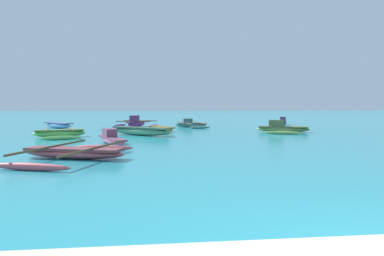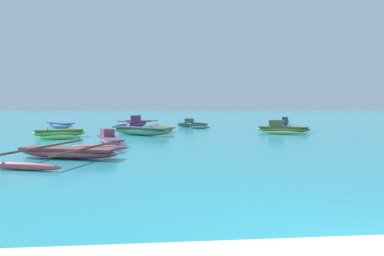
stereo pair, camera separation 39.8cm
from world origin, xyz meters
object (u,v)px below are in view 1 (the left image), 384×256
at_px(moored_boat_7, 111,139).
at_px(moored_boat_9, 140,131).
at_px(moored_boat_6, 58,125).
at_px(moored_boat_5, 282,128).
at_px(moored_boat_4, 136,123).
at_px(moored_boat_3, 60,133).
at_px(moored_boat_0, 283,122).
at_px(moored_boat_2, 191,124).
at_px(moored_boat_8, 74,153).
at_px(moored_boat_1, 162,128).

bearing_deg(moored_boat_7, moored_boat_9, 145.16).
bearing_deg(moored_boat_6, moored_boat_5, 25.29).
bearing_deg(moored_boat_6, moored_boat_7, -19.63).
distance_m(moored_boat_4, moored_boat_5, 11.44).
relative_size(moored_boat_7, moored_boat_9, 0.90).
relative_size(moored_boat_3, moored_boat_9, 1.01).
height_order(moored_boat_0, moored_boat_9, moored_boat_0).
distance_m(moored_boat_0, moored_boat_9, 15.46).
distance_m(moored_boat_2, moored_boat_7, 12.47).
xyz_separation_m(moored_boat_5, moored_boat_7, (-9.83, -5.75, -0.03)).
xyz_separation_m(moored_boat_5, moored_boat_6, (-15.09, 5.50, -0.02)).
xyz_separation_m(moored_boat_3, moored_boat_5, (12.95, 2.19, 0.04)).
xyz_separation_m(moored_boat_2, moored_boat_9, (-3.61, -7.27, 0.04)).
bearing_deg(moored_boat_2, moored_boat_4, 160.42).
relative_size(moored_boat_4, moored_boat_7, 1.11).
bearing_deg(moored_boat_4, moored_boat_6, 120.27).
bearing_deg(moored_boat_7, moored_boat_4, 157.17).
distance_m(moored_boat_5, moored_boat_8, 14.35).
xyz_separation_m(moored_boat_1, moored_boat_8, (-3.01, -11.42, 0.00)).
distance_m(moored_boat_3, moored_boat_7, 4.74).
xyz_separation_m(moored_boat_0, moored_boat_8, (-13.75, -18.05, -0.06)).
xyz_separation_m(moored_boat_7, moored_boat_8, (-0.66, -4.05, -0.04)).
bearing_deg(moored_boat_0, moored_boat_4, 122.67).
bearing_deg(moored_boat_3, moored_boat_6, 88.63).
height_order(moored_boat_1, moored_boat_9, moored_boat_9).
height_order(moored_boat_0, moored_boat_3, moored_boat_0).
bearing_deg(moored_boat_1, moored_boat_6, -138.24).
bearing_deg(moored_boat_9, moored_boat_2, 101.98).
distance_m(moored_boat_0, moored_boat_1, 12.62).
distance_m(moored_boat_8, moored_boat_9, 8.51).
bearing_deg(moored_boat_2, moored_boat_0, 5.66).
height_order(moored_boat_2, moored_boat_6, moored_boat_2).
bearing_deg(moored_boat_3, moored_boat_8, -89.03).
xyz_separation_m(moored_boat_0, moored_boat_2, (-8.42, -2.44, -0.03)).
relative_size(moored_boat_0, moored_boat_2, 0.54).
bearing_deg(moored_boat_9, moored_boat_1, 105.66).
height_order(moored_boat_1, moored_boat_2, moored_boat_2).
bearing_deg(moored_boat_4, moored_boat_7, -161.60).
relative_size(moored_boat_2, moored_boat_7, 1.38).
distance_m(moored_boat_7, moored_boat_8, 4.10).
bearing_deg(moored_boat_8, moored_boat_1, 92.97).
height_order(moored_boat_0, moored_boat_4, moored_boat_4).
height_order(moored_boat_6, moored_boat_7, moored_boat_7).
bearing_deg(moored_boat_6, moored_boat_4, 55.26).
distance_m(moored_boat_5, moored_boat_6, 16.06).
relative_size(moored_boat_2, moored_boat_3, 1.24).
bearing_deg(moored_boat_6, moored_boat_3, -29.13).
height_order(moored_boat_1, moored_boat_4, moored_boat_4).
distance_m(moored_boat_1, moored_boat_4, 5.25).
relative_size(moored_boat_5, moored_boat_9, 1.20).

